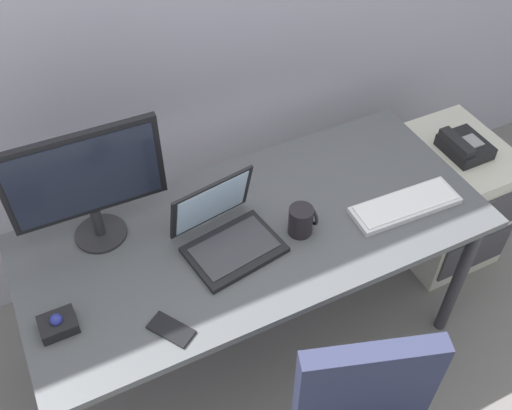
% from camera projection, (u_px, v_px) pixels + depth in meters
% --- Properties ---
extents(ground_plane, '(8.00, 8.00, 0.00)m').
position_uv_depth(ground_plane, '(256.00, 337.00, 2.58)').
color(ground_plane, slate).
extents(desk, '(1.66, 0.74, 0.73)m').
position_uv_depth(desk, '(256.00, 242.00, 2.11)').
color(desk, '#4C4F52').
rests_on(desk, ground).
extents(file_cabinet, '(0.42, 0.53, 0.61)m').
position_uv_depth(file_cabinet, '(445.00, 198.00, 2.75)').
color(file_cabinet, beige).
rests_on(file_cabinet, ground).
extents(desk_phone, '(0.17, 0.20, 0.09)m').
position_uv_depth(desk_phone, '(464.00, 146.00, 2.50)').
color(desk_phone, black).
rests_on(desk_phone, file_cabinet).
extents(monitor_main, '(0.51, 0.18, 0.45)m').
position_uv_depth(monitor_main, '(86.00, 182.00, 1.85)').
color(monitor_main, '#262628').
rests_on(monitor_main, desk).
extents(keyboard, '(0.42, 0.15, 0.03)m').
position_uv_depth(keyboard, '(405.00, 205.00, 2.12)').
color(keyboard, silver).
rests_on(keyboard, desk).
extents(laptop, '(0.35, 0.32, 0.23)m').
position_uv_depth(laptop, '(226.00, 232.00, 1.97)').
color(laptop, black).
rests_on(laptop, desk).
extents(trackball_mouse, '(0.11, 0.09, 0.07)m').
position_uv_depth(trackball_mouse, '(58.00, 324.00, 1.76)').
color(trackball_mouse, black).
rests_on(trackball_mouse, desk).
extents(coffee_mug, '(0.10, 0.09, 0.11)m').
position_uv_depth(coffee_mug, '(301.00, 220.00, 2.01)').
color(coffee_mug, black).
rests_on(coffee_mug, desk).
extents(cell_phone, '(0.13, 0.16, 0.01)m').
position_uv_depth(cell_phone, '(171.00, 329.00, 1.76)').
color(cell_phone, black).
rests_on(cell_phone, desk).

